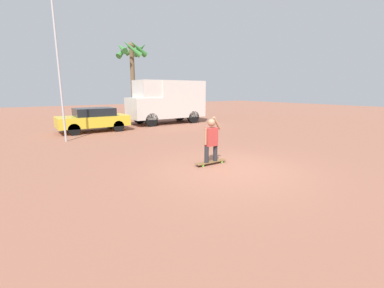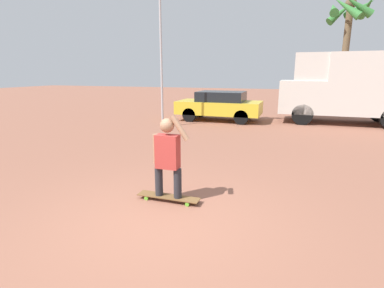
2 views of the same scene
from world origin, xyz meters
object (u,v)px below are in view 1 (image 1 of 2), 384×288
Objects in this scene: palm_tree_near_van at (132,56)px; flagpole at (59,51)px; person_skateboarder at (211,138)px; parked_car_yellow at (93,119)px; camper_van at (168,100)px; skateboard at (211,162)px.

palm_tree_near_van is 0.98× the size of flagpole.
flagpole reaches higher than person_skateboarder.
person_skateboarder is 0.38× the size of parked_car_yellow.
camper_van reaches higher than person_skateboarder.
palm_tree_near_van reaches higher than camper_van.
camper_van is 1.41× the size of parked_car_yellow.
person_skateboarder is 0.21× the size of palm_tree_near_van.
flagpole reaches higher than parked_car_yellow.
parked_car_yellow is at bearing -169.60° from camper_van.
palm_tree_near_van reaches higher than skateboard.
camper_van is at bearing 68.02° from person_skateboarder.
skateboard is 9.47m from parked_car_yellow.
flagpole is (-3.20, 6.95, 4.03)m from skateboard.
camper_van is 0.77× the size of palm_tree_near_van.
palm_tree_near_van is (0.78, 8.49, 4.00)m from camper_van.
skateboard is 0.16× the size of flagpole.
palm_tree_near_van is (4.97, 18.85, 4.80)m from person_skateboarder.
skateboard is at bearing -104.76° from palm_tree_near_van.
parked_car_yellow is at bearing -123.75° from palm_tree_near_van.
skateboard is at bearing -65.26° from flagpole.
person_skateboarder is (-0.00, 0.00, 0.81)m from skateboard.
palm_tree_near_van reaches higher than parked_car_yellow.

